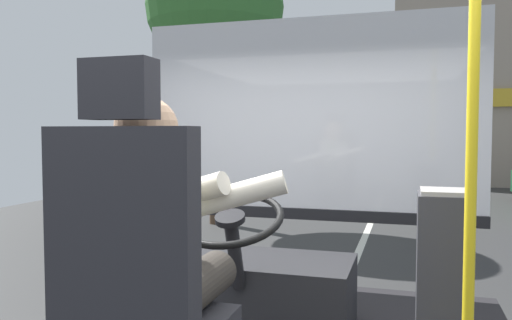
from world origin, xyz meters
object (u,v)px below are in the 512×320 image
fare_box (442,281)px  driver_seat (140,300)px  bus_driver (158,239)px  steering_console (254,289)px  handrail_pole (471,171)px

fare_box → driver_seat: bearing=-133.9°
bus_driver → steering_console: 1.26m
driver_seat → steering_console: (-0.00, 1.27, -0.35)m
driver_seat → bus_driver: size_ratio=1.63×
handrail_pole → fare_box: 0.66m
driver_seat → bus_driver: (-0.00, 0.13, 0.17)m
driver_seat → fare_box: bearing=46.1°
driver_seat → fare_box: driver_seat is taller
bus_driver → driver_seat: bearing=-90.0°
steering_console → fare_box: fare_box is taller
bus_driver → fare_box: bearing=42.3°
driver_seat → steering_console: bearing=90.0°
handrail_pole → steering_console: bearing=150.0°
handrail_pole → fare_box: handrail_pole is taller
steering_console → fare_box: (0.99, -0.24, 0.20)m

